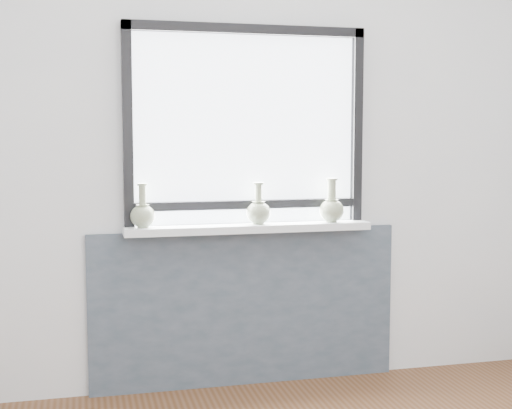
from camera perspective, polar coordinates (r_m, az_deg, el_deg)
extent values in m
cube|color=silver|center=(3.86, -0.93, 4.51)|extent=(3.60, 0.02, 2.60)
cube|color=#4F5667|center=(3.95, -0.81, -8.24)|extent=(1.70, 0.03, 0.86)
cube|color=silver|center=(3.79, -0.58, -1.87)|extent=(1.32, 0.18, 0.04)
cube|color=black|center=(3.72, -10.24, 6.30)|extent=(0.05, 0.06, 1.05)
cube|color=black|center=(4.00, 8.05, 6.29)|extent=(0.05, 0.06, 1.05)
cube|color=black|center=(3.85, -0.77, 13.84)|extent=(1.30, 0.06, 0.05)
cube|color=black|center=(3.83, -0.75, 0.00)|extent=(1.20, 0.05, 0.04)
cube|color=white|center=(3.84, -0.85, 6.00)|extent=(1.20, 0.01, 1.00)
cylinder|color=#94A07D|center=(3.70, -9.03, -1.77)|extent=(0.06, 0.06, 0.01)
ellipsoid|color=#94A07D|center=(3.69, -9.05, -0.93)|extent=(0.13, 0.13, 0.12)
cone|color=#94A07D|center=(3.69, -9.06, -0.23)|extent=(0.07, 0.07, 0.03)
cylinder|color=#94A07D|center=(3.68, -9.07, 0.61)|extent=(0.04, 0.04, 0.12)
cylinder|color=#94A07D|center=(3.68, -9.09, 1.60)|extent=(0.05, 0.05, 0.01)
cylinder|color=#94A07D|center=(3.80, 0.20, -1.50)|extent=(0.06, 0.06, 0.01)
ellipsoid|color=#94A07D|center=(3.79, 0.20, -0.67)|extent=(0.13, 0.13, 0.12)
cone|color=#94A07D|center=(3.78, 0.20, 0.03)|extent=(0.07, 0.07, 0.03)
cylinder|color=#94A07D|center=(3.78, 0.20, 0.79)|extent=(0.04, 0.04, 0.11)
cylinder|color=#94A07D|center=(3.78, 0.20, 1.69)|extent=(0.06, 0.06, 0.01)
cylinder|color=#94A07D|center=(3.91, 6.06, -1.33)|extent=(0.06, 0.06, 0.01)
ellipsoid|color=#94A07D|center=(3.90, 6.07, -0.49)|extent=(0.13, 0.13, 0.12)
cone|color=#94A07D|center=(3.90, 6.08, 0.20)|extent=(0.07, 0.07, 0.03)
cylinder|color=#94A07D|center=(3.89, 6.09, 1.04)|extent=(0.05, 0.05, 0.12)
cylinder|color=#94A07D|center=(3.89, 6.10, 2.02)|extent=(0.06, 0.06, 0.01)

